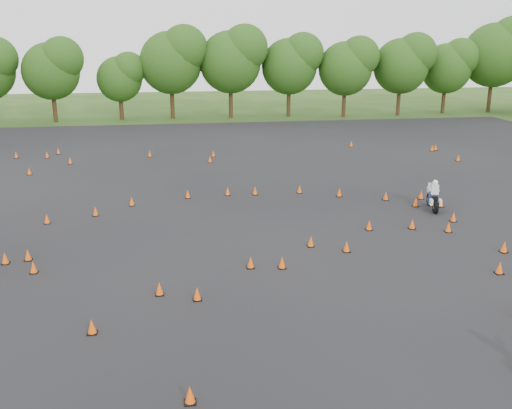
{
  "coord_description": "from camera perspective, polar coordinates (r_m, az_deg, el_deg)",
  "views": [
    {
      "loc": [
        -3.69,
        -20.67,
        8.72
      ],
      "look_at": [
        0.0,
        4.0,
        1.2
      ],
      "focal_mm": 40.0,
      "sensor_mm": 36.0,
      "label": 1
    }
  ],
  "objects": [
    {
      "name": "asphalt_pad",
      "position": [
        28.3,
        -0.6,
        -1.16
      ],
      "size": [
        62.0,
        62.0,
        0.0
      ],
      "primitive_type": "plane",
      "color": "black",
      "rests_on": "ground"
    },
    {
      "name": "treeline",
      "position": [
        56.08,
        -1.81,
        12.58
      ],
      "size": [
        87.11,
        32.29,
        11.07
      ],
      "color": "#264B15",
      "rests_on": "ground"
    },
    {
      "name": "ground",
      "position": [
        22.74,
        1.5,
        -5.78
      ],
      "size": [
        140.0,
        140.0,
        0.0
      ],
      "primitive_type": "plane",
      "color": "#2D5119",
      "rests_on": "ground"
    },
    {
      "name": "rider_white",
      "position": [
        30.59,
        17.3,
        1.0
      ],
      "size": [
        1.08,
        2.15,
        1.59
      ],
      "primitive_type": null,
      "rotation": [
        0.0,
        0.0,
        1.34
      ],
      "color": "beige",
      "rests_on": "ground"
    },
    {
      "name": "traffic_cones",
      "position": [
        27.85,
        -0.6,
        -0.98
      ],
      "size": [
        36.39,
        33.55,
        0.45
      ],
      "color": "#FF590A",
      "rests_on": "asphalt_pad"
    }
  ]
}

